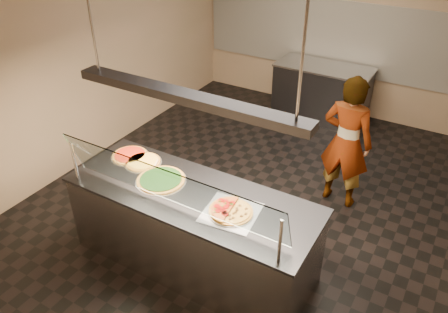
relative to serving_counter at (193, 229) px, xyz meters
The scene contains 19 objects.
ground 1.51m from the serving_counter, 90.79° to the left, with size 5.00×6.00×0.02m, color black.
wall_back 4.56m from the serving_counter, 90.25° to the left, with size 5.00×0.02×3.00m, color #A08067.
wall_front 1.89m from the serving_counter, 90.72° to the right, with size 5.00×0.02×3.00m, color #A08067.
wall_left 3.09m from the serving_counter, 150.45° to the left, with size 0.02×6.00×3.00m, color #A08067.
tile_band 4.49m from the serving_counter, 90.26° to the left, with size 4.90×0.02×1.20m, color silver.
serving_counter is the anchor object (origin of this frame).
sneeze_guard 0.83m from the serving_counter, 90.00° to the right, with size 2.33×0.18×0.54m.
perforated_tray 0.68m from the serving_counter, ahead, with size 0.54×0.54×0.01m.
half_pizza_pepperoni 0.64m from the serving_counter, ahead, with size 0.25×0.42×0.05m.
half_pizza_sausage 0.76m from the serving_counter, ahead, with size 0.25×0.42×0.04m.
pizza_spinach 0.61m from the serving_counter, behind, with size 0.52×0.52×0.03m.
pizza_cheese 0.91m from the serving_counter, 166.09° to the left, with size 0.40×0.40×0.03m.
pizza_tomato 1.09m from the serving_counter, 167.37° to the left, with size 0.41×0.41×0.03m.
pizza_spatula 0.75m from the serving_counter, 162.19° to the left, with size 0.24×0.21×0.02m.
prep_table 3.98m from the serving_counter, 90.87° to the left, with size 1.57×0.74×0.93m.
worker 2.14m from the serving_counter, 62.46° to the left, with size 0.62×0.41×1.70m, color #2C2A2F.
heat_lamp_housing 1.48m from the serving_counter, behind, with size 2.30×0.18×0.08m, color #2D2D31.
lamp_rod_left 2.26m from the serving_counter, behind, with size 0.02×0.02×1.01m, color #B7B7BC.
lamp_rod_right 2.26m from the serving_counter, ahead, with size 0.02×0.02×1.01m, color #B7B7BC.
Camera 1 is at (2.03, -4.20, 3.50)m, focal length 35.00 mm.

